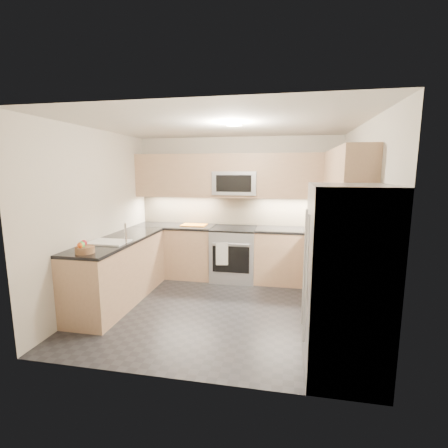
{
  "coord_description": "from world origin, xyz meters",
  "views": [
    {
      "loc": [
        0.88,
        -4.21,
        1.93
      ],
      "look_at": [
        0.0,
        0.35,
        1.15
      ],
      "focal_mm": 26.0,
      "sensor_mm": 36.0,
      "label": 1
    }
  ],
  "objects_px": {
    "gas_range": "(234,254)",
    "refrigerator": "(346,281)",
    "fruit_basket": "(85,250)",
    "utensil_bowl": "(329,226)",
    "microwave": "(235,183)",
    "cutting_board": "(194,225)"
  },
  "relations": [
    {
      "from": "microwave",
      "to": "refrigerator",
      "type": "xyz_separation_m",
      "value": [
        1.45,
        -2.55,
        -0.8
      ]
    },
    {
      "from": "gas_range",
      "to": "fruit_basket",
      "type": "xyz_separation_m",
      "value": [
        -1.48,
        -2.09,
        0.53
      ]
    },
    {
      "from": "refrigerator",
      "to": "microwave",
      "type": "bearing_deg",
      "value": 119.62
    },
    {
      "from": "utensil_bowl",
      "to": "fruit_basket",
      "type": "xyz_separation_m",
      "value": [
        -3.07,
        -2.11,
        -0.03
      ]
    },
    {
      "from": "fruit_basket",
      "to": "refrigerator",
      "type": "bearing_deg",
      "value": -6.59
    },
    {
      "from": "gas_range",
      "to": "fruit_basket",
      "type": "height_order",
      "value": "fruit_basket"
    },
    {
      "from": "refrigerator",
      "to": "cutting_board",
      "type": "height_order",
      "value": "refrigerator"
    },
    {
      "from": "utensil_bowl",
      "to": "fruit_basket",
      "type": "height_order",
      "value": "utensil_bowl"
    },
    {
      "from": "gas_range",
      "to": "fruit_basket",
      "type": "relative_size",
      "value": 4.06
    },
    {
      "from": "gas_range",
      "to": "microwave",
      "type": "distance_m",
      "value": 1.25
    },
    {
      "from": "microwave",
      "to": "utensil_bowl",
      "type": "relative_size",
      "value": 3.01
    },
    {
      "from": "gas_range",
      "to": "utensil_bowl",
      "type": "bearing_deg",
      "value": 0.99
    },
    {
      "from": "cutting_board",
      "to": "refrigerator",
      "type": "bearing_deg",
      "value": -48.6
    },
    {
      "from": "microwave",
      "to": "refrigerator",
      "type": "bearing_deg",
      "value": -60.38
    },
    {
      "from": "gas_range",
      "to": "refrigerator",
      "type": "height_order",
      "value": "refrigerator"
    },
    {
      "from": "utensil_bowl",
      "to": "gas_range",
      "type": "bearing_deg",
      "value": -179.01
    },
    {
      "from": "fruit_basket",
      "to": "gas_range",
      "type": "bearing_deg",
      "value": 54.72
    },
    {
      "from": "gas_range",
      "to": "fruit_basket",
      "type": "bearing_deg",
      "value": -125.28
    },
    {
      "from": "gas_range",
      "to": "refrigerator",
      "type": "xyz_separation_m",
      "value": [
        1.45,
        -2.43,
        0.45
      ]
    },
    {
      "from": "refrigerator",
      "to": "utensil_bowl",
      "type": "xyz_separation_m",
      "value": [
        0.14,
        2.45,
        0.11
      ]
    },
    {
      "from": "refrigerator",
      "to": "fruit_basket",
      "type": "xyz_separation_m",
      "value": [
        -2.93,
        0.34,
        0.08
      ]
    },
    {
      "from": "utensil_bowl",
      "to": "fruit_basket",
      "type": "bearing_deg",
      "value": -145.44
    }
  ]
}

